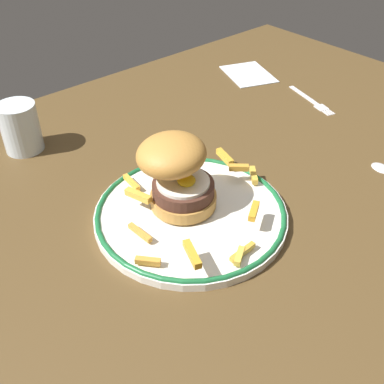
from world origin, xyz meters
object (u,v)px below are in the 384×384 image
Objects in this scene: dinner_plate at (192,212)px; water_glass at (21,130)px; fork at (312,100)px; napkin at (248,74)px; burger at (176,172)px.

dinner_plate is 35.17cm from water_glass.
fork is 18.09cm from napkin.
fork is 1.12× the size of napkin.
water_glass is (-10.20, 33.53, 3.03)cm from dinner_plate.
dinner_plate reaches higher than napkin.
water_glass is 58.08cm from fork.
fork is (53.58, -22.10, -3.69)cm from water_glass.
burger is at bearing -168.67° from fork.
dinner_plate is 2.22× the size of napkin.
napkin is at bearing 34.31° from dinner_plate.
burger is 32.52cm from water_glass.
burger is (-0.76, 2.58, 6.27)cm from dinner_plate.
fork is at bearing -22.42° from water_glass.
water_glass is at bearing 106.92° from dinner_plate.
napkin is at bearing 90.41° from fork.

